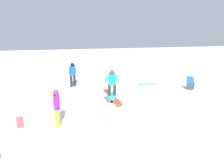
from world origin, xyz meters
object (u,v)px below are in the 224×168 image
Objects in this scene: main_rider_on_rail at (112,83)px; folding_chair at (190,83)px; bystander_blue at (73,73)px; loose_snowboard_cyan at (147,84)px; bystander_purple at (57,106)px; backpack_on_snow at (53,95)px; rail_feature at (112,98)px; loose_snowboard_coral at (20,122)px.

folding_chair is at bearing -55.83° from main_rider_on_rail.
bystander_blue reaches higher than loose_snowboard_cyan.
loose_snowboard_cyan is at bearing 127.12° from bystander_purple.
backpack_on_snow is (4.18, 0.22, -0.69)m from bystander_purple.
rail_feature is 1.67× the size of bystander_blue.
backpack_on_snow reaches higher than loose_snowboard_coral.
main_rider_on_rail reaches higher than folding_chair.
main_rider_on_rail is (0.00, 0.00, 0.73)m from rail_feature.
backpack_on_snow is at bearing 44.01° from folding_chair.
loose_snowboard_cyan and loose_snowboard_coral have the same top height.
bystander_blue is 6.61m from bystander_purple.
backpack_on_snow is at bearing 46.38° from rail_feature.
main_rider_on_rail is at bearing 50.27° from loose_snowboard_cyan.
bystander_blue is (4.81, 1.62, -0.37)m from main_rider_on_rail.
bystander_purple reaches higher than loose_snowboard_coral.
bystander_blue reaches higher than loose_snowboard_coral.
folding_chair is (3.43, -9.84, 0.40)m from loose_snowboard_coral.
loose_snowboard_coral is (-0.98, 4.22, -1.26)m from main_rider_on_rail.
rail_feature reaches higher than backpack_on_snow.
loose_snowboard_cyan is (-0.46, -5.04, -0.89)m from bystander_blue.
bystander_blue is 1.04× the size of bystander_purple.
loose_snowboard_coral is (0.73, 1.57, -0.85)m from bystander_purple.
bystander_purple is (-1.71, 2.65, 0.32)m from rail_feature.
bystander_purple is 1.75× the size of folding_chair.
bystander_purple is at bearing 70.87° from folding_chair.
folding_chair is at bearing 137.41° from loose_snowboard_cyan.
main_rider_on_rail is 4.51m from loose_snowboard_coral.
rail_feature reaches higher than loose_snowboard_coral.
main_rider_on_rail is 1.52× the size of folding_chair.
bystander_blue is 2.75m from backpack_on_snow.
main_rider_on_rail is at bearing 114.94° from bystander_purple.
folding_chair is at bearing 99.07° from loose_snowboard_coral.
loose_snowboard_cyan is 6.56m from backpack_on_snow.
main_rider_on_rail is at bearing 0.00° from rail_feature.
bystander_purple is at bearing 133.46° from main_rider_on_rail.
loose_snowboard_coral is at bearing 63.38° from folding_chair.
rail_feature is at bearing 92.93° from loose_snowboard_coral.
bystander_blue is 6.41m from loose_snowboard_coral.
main_rider_on_rail is at bearing -109.91° from bystander_blue.
backpack_on_snow is (-2.34, 1.25, -0.73)m from bystander_blue.
main_rider_on_rail reaches higher than bystander_blue.
main_rider_on_rail is 0.84× the size of bystander_blue.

